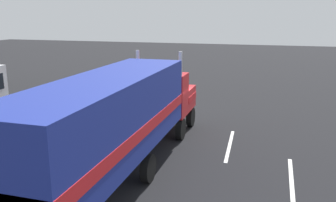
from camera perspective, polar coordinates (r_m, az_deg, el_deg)
ground_plane at (r=19.48m, az=-0.10°, el=-4.96°), size 120.00×120.00×0.00m
lane_stripe_near at (r=17.80m, az=9.81°, el=-6.98°), size 4.40×0.33×0.01m
lane_stripe_mid at (r=14.80m, az=19.13°, el=-11.97°), size 4.40×0.20×0.01m
semi_truck at (r=13.59m, az=-7.55°, el=-2.24°), size 14.18×2.94×4.50m
person_bystander at (r=17.89m, az=-9.23°, el=-3.85°), size 0.37×0.48×1.63m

